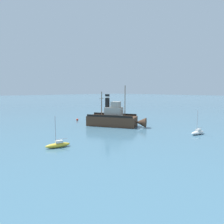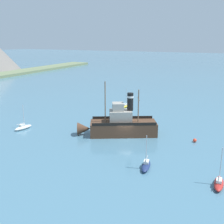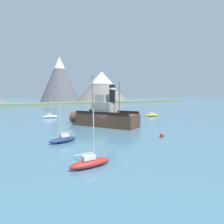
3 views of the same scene
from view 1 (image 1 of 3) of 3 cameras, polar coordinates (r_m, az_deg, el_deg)
ground_plane at (r=51.61m, az=0.38°, el=-3.53°), size 600.00×600.00×0.00m
old_tugboat at (r=49.03m, az=0.66°, el=-1.88°), size 9.70×14.31×9.90m
sailboat_white at (r=43.54m, az=23.29°, el=-5.34°), size 3.94×1.77×4.90m
sailboat_red at (r=70.61m, az=-2.93°, el=-0.51°), size 3.85×1.29×4.90m
sailboat_navy at (r=63.23m, az=2.16°, el=-1.31°), size 3.94×1.80×4.90m
sailboat_yellow at (r=32.33m, az=-15.20°, el=-8.99°), size 3.95×2.02×4.90m
mooring_buoy at (r=58.16m, az=-9.90°, el=-2.18°), size 0.64×0.64×0.64m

